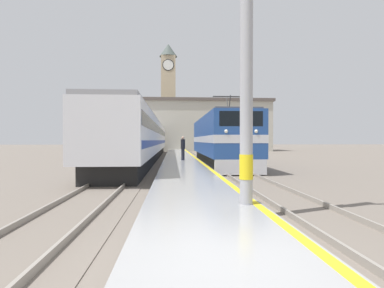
% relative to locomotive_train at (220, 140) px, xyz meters
% --- Properties ---
extents(ground_plane, '(200.00, 200.00, 0.00)m').
position_rel_locomotive_train_xyz_m(ground_plane, '(-2.86, 11.70, -1.93)').
color(ground_plane, '#70665B').
extents(platform, '(2.89, 140.00, 0.37)m').
position_rel_locomotive_train_xyz_m(platform, '(-2.86, 6.70, -1.74)').
color(platform, '#999999').
rests_on(platform, ground).
extents(rail_track_near, '(2.83, 140.00, 0.16)m').
position_rel_locomotive_train_xyz_m(rail_track_near, '(0.00, 6.70, -1.90)').
color(rail_track_near, '#70665B').
rests_on(rail_track_near, ground).
extents(rail_track_far, '(2.83, 140.00, 0.16)m').
position_rel_locomotive_train_xyz_m(rail_track_far, '(-6.27, 6.70, -1.90)').
color(rail_track_far, '#70665B').
rests_on(rail_track_far, ground).
extents(locomotive_train, '(2.92, 14.31, 4.74)m').
position_rel_locomotive_train_xyz_m(locomotive_train, '(0.00, 0.00, 0.00)').
color(locomotive_train, black).
rests_on(locomotive_train, ground).
extents(passenger_train, '(2.92, 37.56, 3.85)m').
position_rel_locomotive_train_xyz_m(passenger_train, '(-6.27, 7.83, 0.15)').
color(passenger_train, black).
rests_on(passenger_train, ground).
extents(catenary_mast, '(2.13, 0.33, 8.50)m').
position_rel_locomotive_train_xyz_m(catenary_mast, '(-1.77, -15.40, 2.58)').
color(catenary_mast, '#9E9EA3').
rests_on(catenary_mast, platform).
extents(person_on_platform, '(0.34, 0.34, 1.85)m').
position_rel_locomotive_train_xyz_m(person_on_platform, '(-2.79, 0.64, -0.58)').
color(person_on_platform, '#23232D').
rests_on(person_on_platform, platform).
extents(clock_tower, '(3.92, 3.92, 23.23)m').
position_rel_locomotive_train_xyz_m(clock_tower, '(-4.49, 44.13, 10.36)').
color(clock_tower, tan).
rests_on(clock_tower, ground).
extents(station_building, '(28.13, 8.52, 9.09)m').
position_rel_locomotive_train_xyz_m(station_building, '(-0.17, 31.56, 2.64)').
color(station_building, '#B7B2A3').
rests_on(station_building, ground).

